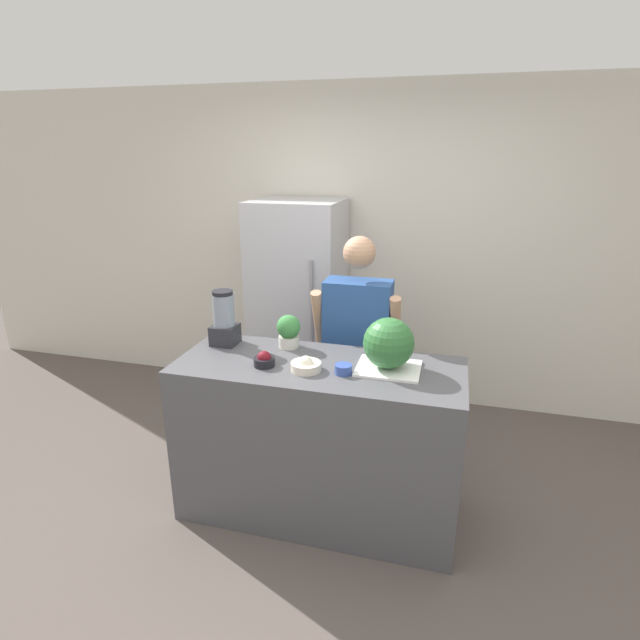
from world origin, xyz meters
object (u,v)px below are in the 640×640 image
at_px(blender, 224,320).
at_px(bowl_cherries, 264,360).
at_px(person, 357,353).
at_px(bowl_small_blue, 343,369).
at_px(watermelon, 389,343).
at_px(bowl_cream, 306,365).
at_px(refrigerator, 299,308).
at_px(potted_plant, 289,331).

bearing_deg(blender, bowl_cherries, -35.57).
distance_m(person, bowl_cherries, 0.80).
bearing_deg(bowl_small_blue, watermelon, 28.31).
xyz_separation_m(person, blender, (-0.74, -0.43, 0.31)).
xyz_separation_m(watermelon, bowl_cream, (-0.42, -0.13, -0.12)).
bearing_deg(bowl_small_blue, bowl_cream, -176.63).
xyz_separation_m(refrigerator, bowl_cream, (0.47, -1.37, 0.12)).
bearing_deg(potted_plant, refrigerator, 104.30).
bearing_deg(bowl_cherries, person, 60.24).
distance_m(refrigerator, bowl_small_blue, 1.52).
bearing_deg(watermelon, bowl_cherries, -168.71).
relative_size(bowl_cream, blender, 0.49).
bearing_deg(watermelon, potted_plant, 164.67).
height_order(refrigerator, bowl_cream, refrigerator).
height_order(blender, potted_plant, blender).
bearing_deg(bowl_cream, person, 77.48).
relative_size(person, watermelon, 5.77).
distance_m(watermelon, blender, 1.02).
distance_m(bowl_cherries, blender, 0.45).
distance_m(refrigerator, blender, 1.15).
height_order(refrigerator, blender, refrigerator).
bearing_deg(bowl_cream, refrigerator, 108.93).
xyz_separation_m(refrigerator, potted_plant, (0.27, -1.07, 0.20)).
xyz_separation_m(refrigerator, bowl_cherries, (0.23, -1.37, 0.13)).
xyz_separation_m(person, bowl_cherries, (-0.39, -0.68, 0.19)).
relative_size(refrigerator, blender, 5.13).
distance_m(person, blender, 0.91).
bearing_deg(blender, refrigerator, 83.91).
xyz_separation_m(bowl_cherries, bowl_small_blue, (0.44, 0.01, -0.01)).
distance_m(blender, potted_plant, 0.40).
bearing_deg(watermelon, person, 116.41).
relative_size(bowl_cherries, bowl_cream, 0.71).
distance_m(bowl_cream, potted_plant, 0.37).
xyz_separation_m(watermelon, potted_plant, (-0.62, 0.17, -0.05)).
height_order(bowl_cream, potted_plant, potted_plant).
bearing_deg(potted_plant, person, 47.43).
xyz_separation_m(bowl_cream, blender, (-0.59, 0.25, 0.13)).
bearing_deg(person, refrigerator, 131.89).
bearing_deg(potted_plant, bowl_cherries, -97.83).
bearing_deg(bowl_cherries, bowl_small_blue, 1.83).
relative_size(bowl_small_blue, potted_plant, 0.46).
bearing_deg(potted_plant, bowl_small_blue, -35.67).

